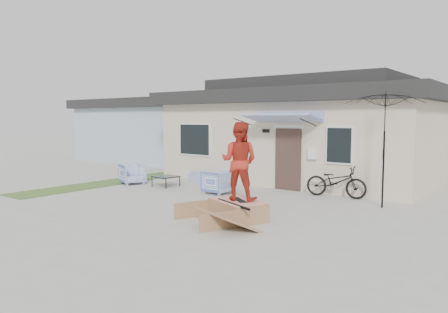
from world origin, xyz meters
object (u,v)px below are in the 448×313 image
Objects in this scene: armchair_right at (218,181)px; coffee_table at (166,181)px; bicycle at (336,178)px; skater at (239,160)px; skateboard at (239,199)px; armchair_left at (132,173)px; patio_umbrella at (384,144)px; loveseat at (204,175)px; skate_ramp at (237,210)px.

coffee_table is (-2.34, -0.04, -0.23)m from armchair_right.
skater is at bearing 163.63° from bicycle.
skater is at bearing -26.14° from coffee_table.
bicycle is 4.22m from skateboard.
armchair_left is 1.15× the size of skateboard.
coffee_table is at bearing -172.03° from patio_umbrella.
loveseat is 5.97m from skateboard.
bicycle is at bearing 116.63° from skateboard.
loveseat is 1.64m from coffee_table.
skateboard is 0.96m from skater.
armchair_right is at bearing 173.03° from skateboard.
bicycle is 1.00× the size of skater.
armchair_right is 0.45× the size of skater.
bicycle reaches higher than armchair_left.
skateboard is at bearing 180.00° from skater.
skater reaches higher than armchair_left.
bicycle is 1.03× the size of skate_ramp.
skater is at bearing 49.66° from armchair_right.
coffee_table is at bearing -169.59° from skateboard.
armchair_left is 1.49m from coffee_table.
armchair_left is at bearing 58.20° from loveseat.
skateboard is (4.93, -2.42, 0.29)m from coffee_table.
bicycle is 2.12m from patio_umbrella.
skateboard is 0.39× the size of skater.
coffee_table is (-0.49, -1.56, -0.09)m from loveseat.
skateboard is (-0.73, -4.15, -0.12)m from bicycle.
bicycle reaches higher than loveseat.
armchair_right is 0.34× the size of patio_umbrella.
coffee_table is at bearing -41.97° from skater.
armchair_left is 6.71m from skateboard.
loveseat is 6.07m from skater.
skater reaches higher than coffee_table.
coffee_table is at bearing 100.56° from bicycle.
armchair_right is at bearing -59.36° from skater.
loveseat is at bearing -24.29° from armchair_left.
armchair_left is 6.79m from skater.
loveseat is at bearing 160.60° from skate_ramp.
skate_ramp is 2.51× the size of skateboard.
skater reaches higher than armchair_right.
patio_umbrella is 4.36m from skateboard.
armchair_right reaches higher than loveseat.
bicycle is 0.76× the size of patio_umbrella.
coffee_table is 5.93m from bicycle.
armchair_left reaches higher than loveseat.
skater is (2.59, -2.46, 1.02)m from armchair_right.
armchair_left reaches higher than skateboard.
patio_umbrella is at bearing 7.97° from coffee_table.
patio_umbrella is 1.32× the size of skater.
skater is at bearing -124.39° from patio_umbrella.
loveseat is 1.75× the size of armchair_left.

